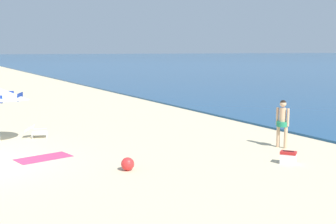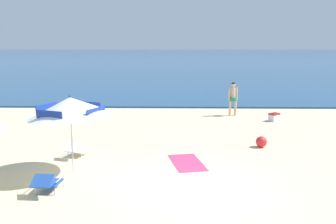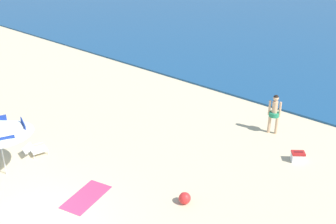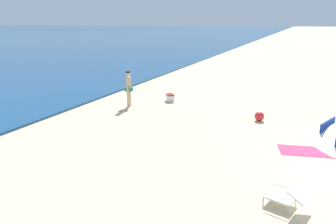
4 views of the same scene
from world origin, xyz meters
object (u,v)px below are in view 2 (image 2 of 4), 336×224
beach_umbrella_striped_main (70,107)px  lounge_chair_under_umbrella (77,149)px  person_standing_near_shore (233,96)px  beach_towel (187,163)px  lounge_chair_beside_umbrella (47,182)px  beach_ball (261,142)px  cooler_box (274,117)px

beach_umbrella_striped_main → lounge_chair_under_umbrella: (-0.29, 1.48, -1.66)m
person_standing_near_shore → beach_towel: (-2.68, -8.18, -1.03)m
lounge_chair_under_umbrella → lounge_chair_beside_umbrella: same height
beach_umbrella_striped_main → beach_ball: bearing=25.0°
person_standing_near_shore → beach_ball: 6.35m
cooler_box → beach_ball: size_ratio=1.50×
person_standing_near_shore → cooler_box: bearing=-38.3°
person_standing_near_shore → cooler_box: (1.83, -1.45, -0.83)m
lounge_chair_beside_umbrella → cooler_box: size_ratio=1.52×
lounge_chair_under_umbrella → lounge_chair_beside_umbrella: 2.99m
beach_ball → cooler_box: bearing=70.2°
lounge_chair_beside_umbrella → beach_ball: size_ratio=2.28×
cooler_box → lounge_chair_beside_umbrella: bearing=-131.2°
person_standing_near_shore → beach_ball: size_ratio=4.44×
person_standing_near_shore → beach_ball: bearing=-89.2°
beach_umbrella_striped_main → lounge_chair_beside_umbrella: size_ratio=2.89×
beach_umbrella_striped_main → beach_towel: bearing=16.0°
person_standing_near_shore → beach_towel: size_ratio=1.00×
beach_umbrella_striped_main → person_standing_near_shore: (6.02, 9.14, -0.89)m
cooler_box → lounge_chair_under_umbrella: bearing=-142.7°
lounge_chair_beside_umbrella → cooler_box: lounge_chair_beside_umbrella is taller
lounge_chair_under_umbrella → beach_ball: lounge_chair_under_umbrella is taller
person_standing_near_shore → beach_umbrella_striped_main: bearing=-123.4°
lounge_chair_under_umbrella → person_standing_near_shore: (6.31, 7.66, 0.77)m
beach_ball → person_standing_near_shore: bearing=90.8°
cooler_box → beach_towel: bearing=-123.8°
beach_towel → lounge_chair_under_umbrella: bearing=171.9°
beach_umbrella_striped_main → person_standing_near_shore: beach_umbrella_striped_main is taller
beach_towel → person_standing_near_shore: bearing=71.9°
lounge_chair_beside_umbrella → beach_ball: lounge_chair_beside_umbrella is taller
lounge_chair_beside_umbrella → beach_ball: (6.33, 4.37, -0.07)m
person_standing_near_shore → beach_towel: bearing=-108.1°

